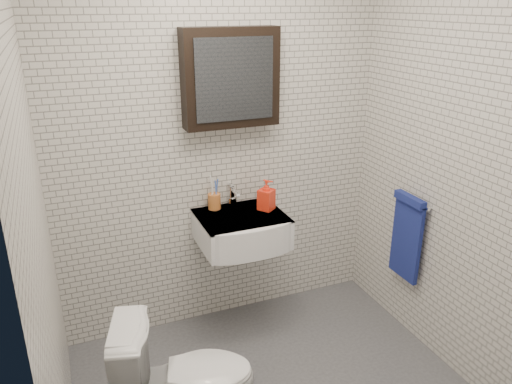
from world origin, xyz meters
TOP-DOWN VIEW (x-y plane):
  - room_shell at (0.00, 0.00)m, footprint 2.22×2.02m
  - washbasin at (0.05, 0.73)m, footprint 0.55×0.50m
  - faucet at (0.05, 0.93)m, footprint 0.06×0.20m
  - mirror_cabinet at (0.05, 0.93)m, footprint 0.60×0.15m
  - towel_rail at (1.04, 0.35)m, footprint 0.09×0.30m
  - toothbrush_cup at (-0.08, 0.94)m, footprint 0.10×0.10m
  - soap_bottle at (0.24, 0.80)m, footprint 0.13×0.13m
  - toilet at (-0.54, 0.01)m, footprint 0.77×0.56m

SIDE VIEW (x-z plane):
  - toilet at x=-0.54m, z-range 0.00..0.70m
  - towel_rail at x=1.04m, z-range 0.43..1.01m
  - washbasin at x=0.05m, z-range 0.66..0.86m
  - toothbrush_cup at x=-0.08m, z-range 0.79..1.02m
  - faucet at x=0.05m, z-range 0.84..0.99m
  - soap_bottle at x=0.24m, z-range 0.85..1.06m
  - room_shell at x=0.00m, z-range 0.21..2.72m
  - mirror_cabinet at x=0.05m, z-range 1.40..2.00m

